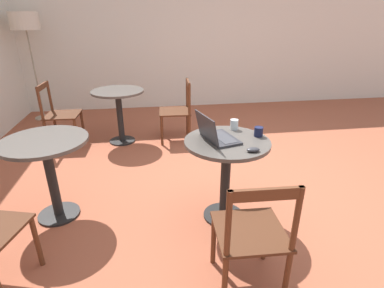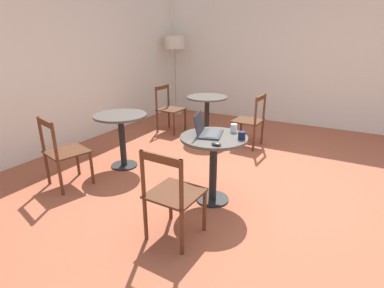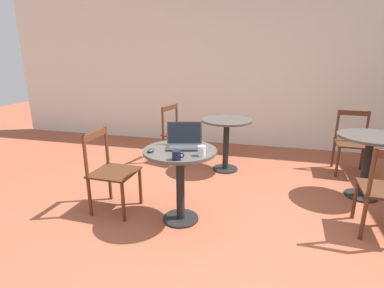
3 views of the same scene
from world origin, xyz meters
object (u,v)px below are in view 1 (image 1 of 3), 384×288
Objects in this scene: drinking_glass at (234,125)px; cafe_table_far at (48,159)px; mug at (258,132)px; cafe_table_near at (226,160)px; cafe_table_mid at (119,103)px; laptop at (216,135)px; chair_near_left at (252,235)px; floor_lamp at (25,25)px; chair_mid_back at (59,114)px; chair_mid_front at (178,111)px; mouse at (253,150)px.

cafe_table_far is at bearing 90.07° from drinking_glass.
mug is (-0.18, -1.77, 0.22)m from cafe_table_far.
cafe_table_mid is at bearing 28.05° from cafe_table_near.
chair_near_left is at bearing -175.75° from laptop.
cafe_table_mid is 0.43× the size of floor_lamp.
floor_lamp is 19.14× the size of drinking_glass.
cafe_table_far is 1.78m from chair_near_left.
chair_near_left reaches higher than drinking_glass.
cafe_table_mid is at bearing 26.19° from laptop.
chair_near_left is at bearing -159.74° from cafe_table_mid.
chair_mid_back and chair_mid_front have the same top height.
chair_mid_front is 1.71m from drinking_glass.
cafe_table_near is 1.00× the size of cafe_table_mid.
cafe_table_far is 3.27m from floor_lamp.
mouse is at bearing -150.50° from cafe_table_near.
laptop is 3.65× the size of mug.
chair_mid_back is at bearing 33.51° from chair_near_left.
cafe_table_near is at bearing 101.07° from mug.
laptop is (-0.22, -1.40, 0.23)m from cafe_table_far.
drinking_glass is (0.48, 0.01, 0.03)m from mouse.
mug is (-1.90, -2.11, 0.35)m from chair_mid_back.
cafe_table_far is at bearing 84.09° from mug.
drinking_glass is (-1.64, -0.34, 0.36)m from chair_mid_front.
chair_near_left is (-1.01, -1.45, -0.14)m from cafe_table_far.
chair_near_left is 9.52× the size of drinking_glass.
mug is at bearing -20.63° from chair_near_left.
floor_lamp reaches higher than chair_near_left.
floor_lamp is at bearing 41.12° from drinking_glass.
chair_near_left is 7.87× the size of mug.
floor_lamp reaches higher than drinking_glass.
floor_lamp is 15.82× the size of mug.
chair_mid_back reaches higher than cafe_table_mid.
mug is (0.29, -0.15, 0.02)m from mouse.
chair_mid_back is 1.62m from chair_mid_front.
cafe_table_near is at bearing -102.46° from laptop.
drinking_glass is (0.24, -0.12, 0.22)m from cafe_table_near.
drinking_glass reaches higher than cafe_table_mid.
floor_lamp is at bearing 37.05° from mouse.
chair_near_left is 0.95m from mug.
cafe_table_far is 0.87× the size of chair_mid_back.
chair_near_left is 0.87m from laptop.
cafe_table_near is 0.24m from laptop.
floor_lamp reaches higher than laptop.
chair_mid_front is 2.17m from mouse.
drinking_glass is at bearing -89.93° from cafe_table_far.
mouse is (-2.12, -0.35, 0.33)m from chair_mid_front.
mug is (0.83, -0.31, 0.35)m from chair_near_left.
laptop is at bearing 95.48° from mug.
cafe_table_mid is 2.46m from mouse.
cafe_table_near is at bearing 152.72° from drinking_glass.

